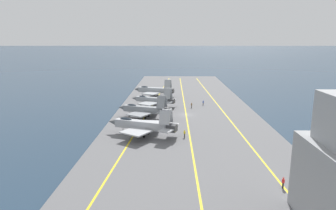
% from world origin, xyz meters
% --- Properties ---
extents(ground_plane, '(2000.00, 2000.00, 0.00)m').
position_xyz_m(ground_plane, '(0.00, 0.00, 0.00)').
color(ground_plane, '#23384C').
extents(carrier_deck, '(184.37, 41.85, 0.40)m').
position_xyz_m(carrier_deck, '(0.00, 0.00, 0.20)').
color(carrier_deck, slate).
rests_on(carrier_deck, ground).
extents(deck_stripe_foul_line, '(165.88, 4.93, 0.01)m').
position_xyz_m(deck_stripe_foul_line, '(0.00, -11.51, 0.40)').
color(deck_stripe_foul_line, yellow).
rests_on(deck_stripe_foul_line, carrier_deck).
extents(deck_stripe_centerline, '(165.93, 0.36, 0.01)m').
position_xyz_m(deck_stripe_centerline, '(0.00, 0.00, 0.40)').
color(deck_stripe_centerline, yellow).
rests_on(deck_stripe_centerline, carrier_deck).
extents(deck_stripe_edge_line, '(165.60, 11.25, 0.01)m').
position_xyz_m(deck_stripe_edge_line, '(0.00, 11.51, 0.40)').
color(deck_stripe_edge_line, yellow).
rests_on(deck_stripe_edge_line, carrier_deck).
extents(parked_jet_nearest, '(12.76, 16.89, 6.49)m').
position_xyz_m(parked_jet_nearest, '(-19.49, 10.70, 2.96)').
color(parked_jet_nearest, '#A8AAAF').
rests_on(parked_jet_nearest, carrier_deck).
extents(parked_jet_second, '(12.65, 15.65, 6.52)m').
position_xyz_m(parked_jet_second, '(-3.42, 11.78, 2.78)').
color(parked_jet_second, gray).
rests_on(parked_jet_second, carrier_deck).
extents(parked_jet_third, '(13.22, 15.20, 6.37)m').
position_xyz_m(parked_jet_third, '(10.35, 10.06, 2.72)').
color(parked_jet_third, '#93999E').
rests_on(parked_jet_third, carrier_deck).
extents(parked_jet_fourth, '(13.48, 15.89, 6.85)m').
position_xyz_m(parked_jet_fourth, '(26.82, 10.92, 3.11)').
color(parked_jet_fourth, '#9EA3A8').
rests_on(parked_jet_fourth, carrier_deck).
extents(crew_brown_vest, '(0.46, 0.45, 1.72)m').
position_xyz_m(crew_brown_vest, '(8.89, -2.08, 1.34)').
color(crew_brown_vest, '#383328').
rests_on(crew_brown_vest, carrier_deck).
extents(crew_red_vest, '(0.40, 0.46, 1.76)m').
position_xyz_m(crew_red_vest, '(-43.64, -12.44, 1.37)').
color(crew_red_vest, '#232328').
rests_on(crew_red_vest, carrier_deck).
extents(crew_yellow_vest, '(0.32, 0.42, 1.75)m').
position_xyz_m(crew_yellow_vest, '(-20.52, 1.20, 1.36)').
color(crew_yellow_vest, '#383328').
rests_on(crew_yellow_vest, carrier_deck).
extents(crew_blue_vest, '(0.35, 0.44, 1.66)m').
position_xyz_m(crew_blue_vest, '(13.00, -6.19, 1.31)').
color(crew_blue_vest, '#232328').
rests_on(crew_blue_vest, carrier_deck).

